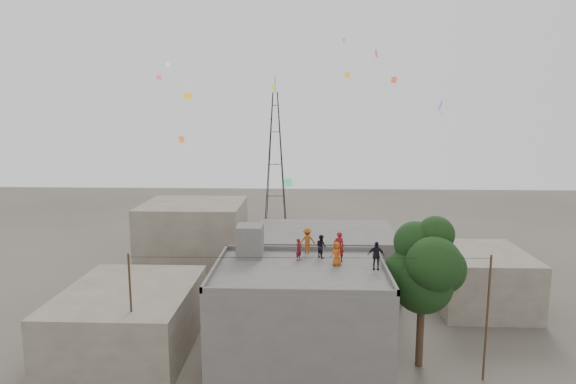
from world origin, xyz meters
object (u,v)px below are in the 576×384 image
Objects in this scene: tree at (426,268)px; person_dark_adult at (376,256)px; stair_head_box at (250,241)px; person_red_adult at (339,247)px; transmission_tower at (275,157)px.

tree reaches higher than person_dark_adult.
stair_head_box is 7.96m from person_dark_adult.
stair_head_box is 1.08× the size of person_red_adult.
stair_head_box is at bearing 169.26° from tree.
person_red_adult is at bearing 168.34° from tree.
person_red_adult is 2.49m from person_dark_adult.
tree is 5.52× the size of person_dark_adult.
transmission_tower is 12.15× the size of person_dark_adult.
transmission_tower reaches higher than stair_head_box.
person_dark_adult is at bearing -78.07° from transmission_tower.
person_dark_adult is at bearing -173.00° from tree.
stair_head_box is at bearing -23.45° from person_red_adult.
transmission_tower is at bearing 91.23° from stair_head_box.
tree is 4.91× the size of person_red_adult.
transmission_tower is at bearing 108.02° from person_dark_adult.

